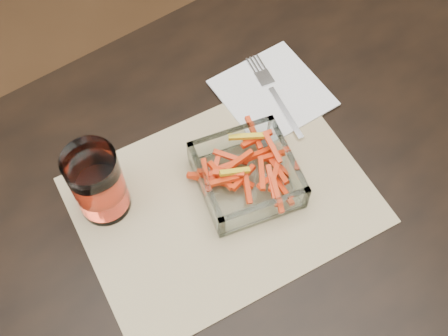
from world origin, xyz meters
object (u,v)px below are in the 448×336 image
Objects in this scene: dining_table at (297,213)px; tumbler at (98,185)px; glass_bowl at (247,177)px; fork at (273,93)px.

tumbler is at bearing 149.64° from dining_table.
tumbler reaches higher than glass_bowl.
fork is at bearing 3.07° from tumbler.
glass_bowl is 0.23m from tumbler.
glass_bowl is at bearing -25.76° from tumbler.
glass_bowl is (-0.07, 0.06, 0.11)m from dining_table.
tumbler reaches higher than dining_table.
fork is (0.14, 0.12, -0.02)m from glass_bowl.
fork is (0.07, 0.18, 0.10)m from dining_table.
dining_table is at bearing -41.53° from glass_bowl.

